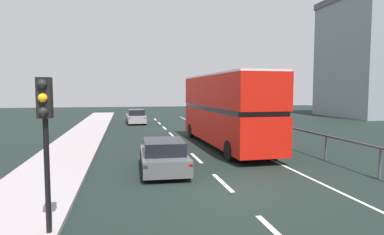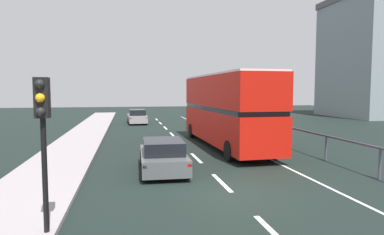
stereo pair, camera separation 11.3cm
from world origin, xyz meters
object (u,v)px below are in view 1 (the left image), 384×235
Objects in this scene: traffic_signal_pole at (45,117)px; double_decker_bus_red at (225,108)px; hatchback_car_near at (163,156)px; sedan_car_ahead at (136,117)px.

double_decker_bus_red is at bearing 56.04° from traffic_signal_pole.
double_decker_bus_red is 7.16m from hatchback_car_near.
traffic_signal_pole reaches higher than hatchback_car_near.
traffic_signal_pole is at bearing -98.65° from sedan_car_ahead.
sedan_car_ahead is at bearing 105.62° from double_decker_bus_red.
traffic_signal_pole is (-7.63, -11.32, 0.47)m from double_decker_bus_red.
traffic_signal_pole is 0.78× the size of sedan_car_ahead.
hatchback_car_near is 7.06m from traffic_signal_pole.
sedan_car_ahead reaches higher than hatchback_car_near.
double_decker_bus_red is 13.66m from traffic_signal_pole.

